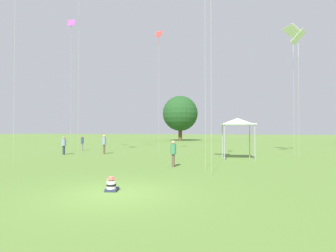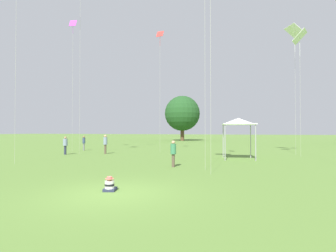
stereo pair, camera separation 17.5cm
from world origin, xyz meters
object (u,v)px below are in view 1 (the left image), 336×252
Objects in this scene: seated_toddler at (111,185)px; distant_tree_0 at (180,113)px; kite_6 at (293,34)px; person_standing_2 at (82,142)px; person_standing_1 at (173,151)px; kite_7 at (159,41)px; kite_9 at (71,30)px; person_standing_3 at (104,143)px; kite_1 at (298,39)px; person_standing_0 at (64,144)px; canopy_tent at (237,122)px.

distant_tree_0 is (-8.95, 47.67, 5.82)m from seated_toddler.
person_standing_2 is at bearing 110.87° from kite_6.
kite_6 is at bearing 145.69° from person_standing_1.
person_standing_1 is 15.23m from kite_7.
kite_9 is (-13.91, 8.85, 12.20)m from person_standing_1.
person_standing_1 is 0.11× the size of kite_9.
person_standing_3 is 19.64m from kite_1.
kite_9 is at bearing 113.59° from kite_6.
kite_1 is 36.69m from distant_tree_0.
kite_7 reaches higher than distant_tree_0.
person_standing_0 is at bearing -13.18° from kite_1.
kite_6 is at bearing -152.69° from person_standing_0.
kite_7 reaches higher than kite_1.
person_standing_2 is (-12.70, 16.72, 0.76)m from seated_toddler.
person_standing_2 is at bearing -13.26° from person_standing_3.
person_standing_1 is at bearing 60.77° from person_standing_2.
kite_9 reaches higher than seated_toddler.
person_standing_1 is 0.15× the size of kite_1.
person_standing_0 is 0.13× the size of kite_7.
kite_7 reaches higher than canopy_tent.
person_standing_0 is at bearing 23.32° from person_standing_2.
person_standing_1 is 20.51m from kite_9.
kite_9 is (-2.05, 3.71, 12.17)m from person_standing_0.
kite_9 is (-5.28, 2.07, 12.07)m from person_standing_3.
kite_7 is at bearing 88.50° from seated_toddler.
canopy_tent is at bearing 25.69° from kite_9.
kite_9 is at bearing 169.74° from canopy_tent.
seated_toddler is 0.06× the size of distant_tree_0.
person_standing_3 is at bearing 121.90° from kite_6.
person_standing_2 is at bearing 93.14° from kite_9.
canopy_tent is at bearing 11.06° from kite_1.
person_standing_3 reaches higher than seated_toddler.
canopy_tent is (16.85, -4.28, 1.92)m from person_standing_2.
kite_9 is at bearing -25.04° from person_standing_2.
kite_7 is at bearing -120.74° from person_standing_3.
kite_7 is 9.86m from kite_9.
canopy_tent is at bearing 57.44° from seated_toddler.
kite_1 reaches higher than seated_toddler.
seated_toddler is 0.37× the size of person_standing_0.
kite_1 reaches higher than person_standing_3.
kite_6 is (8.54, 10.97, 10.25)m from person_standing_1.
person_standing_1 is (11.86, -5.14, -0.03)m from person_standing_0.
seated_toddler is 24.32m from kite_9.
person_standing_3 reaches higher than person_standing_1.
person_standing_0 is 13.88m from kite_7.
person_standing_1 is 10.97m from person_standing_3.
person_standing_3 is 34.49m from distant_tree_0.
person_standing_0 is at bearing 119.53° from seated_toddler.
person_standing_1 is at bearing 160.28° from kite_6.
seated_toddler is at bearing -108.45° from canopy_tent.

